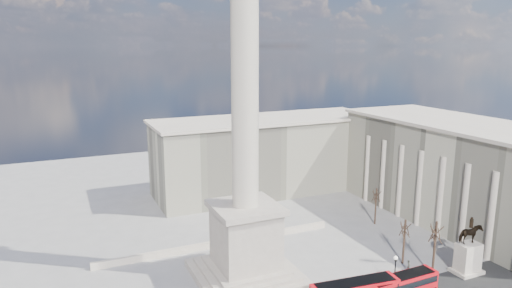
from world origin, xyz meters
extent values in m
cube|color=#A5998A|center=(0.00, 5.00, 0.50)|extent=(14.00, 14.00, 1.00)
cube|color=#A5998A|center=(0.00, 5.00, 1.25)|extent=(12.00, 12.00, 0.50)
cube|color=#A5998A|center=(0.00, 5.00, 1.75)|extent=(10.00, 10.00, 0.50)
cube|color=#A5998A|center=(0.00, 5.00, 6.00)|extent=(8.00, 8.00, 8.00)
cube|color=#A5998A|center=(0.00, 5.00, 10.40)|extent=(9.00, 9.00, 0.80)
cylinder|color=#BEB29D|center=(0.00, 5.00, 27.80)|extent=(3.60, 3.60, 34.00)
cube|color=beige|center=(0.00, 16.00, 0.55)|extent=(40.00, 0.60, 1.10)
cube|color=#B2AE92|center=(45.00, 10.00, 9.00)|extent=(18.00, 45.00, 18.00)
cube|color=beige|center=(45.00, 10.00, 18.30)|extent=(19.00, 46.00, 0.60)
cube|color=#B2AE92|center=(20.00, 40.00, 8.00)|extent=(50.00, 16.00, 16.00)
cube|color=beige|center=(20.00, 40.00, 16.30)|extent=(51.00, 17.00, 0.60)
cube|color=black|center=(8.39, -9.00, 4.43)|extent=(10.09, 3.31, 0.06)
cube|color=black|center=(15.02, -9.63, 3.16)|extent=(9.73, 2.58, 0.83)
cube|color=black|center=(15.02, -9.63, 4.06)|extent=(9.12, 2.28, 0.06)
cylinder|color=black|center=(15.15, -8.16, 2.78)|extent=(0.15, 0.15, 5.56)
cylinder|color=black|center=(15.15, -8.16, 5.46)|extent=(0.28, 0.28, 0.28)
sphere|color=silver|center=(15.15, -8.16, 5.79)|extent=(0.52, 0.52, 0.52)
cube|color=beige|center=(29.64, -6.86, 0.26)|extent=(4.10, 3.07, 0.51)
cube|color=beige|center=(29.64, -6.86, 2.25)|extent=(3.28, 2.25, 4.51)
imported|color=black|center=(29.64, -6.86, 5.89)|extent=(3.39, 1.76, 2.77)
cylinder|color=black|center=(29.64, -6.86, 7.58)|extent=(0.51, 0.51, 1.23)
sphere|color=black|center=(29.64, -6.86, 8.33)|extent=(0.37, 0.37, 0.37)
cylinder|color=#332319|center=(24.29, -5.67, 4.16)|extent=(0.33, 0.33, 8.31)
cylinder|color=#332319|center=(23.25, -0.80, 3.47)|extent=(0.32, 0.32, 6.95)
cylinder|color=#332319|center=(29.36, 13.50, 3.44)|extent=(0.29, 0.29, 6.88)
imported|color=#2A2A24|center=(22.05, -3.36, 0.93)|extent=(0.82, 0.75, 1.87)
imported|color=#2A2A24|center=(19.37, -6.50, 0.76)|extent=(0.92, 0.84, 1.52)
camera|label=1|loc=(-22.82, -49.75, 32.07)|focal=32.00mm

